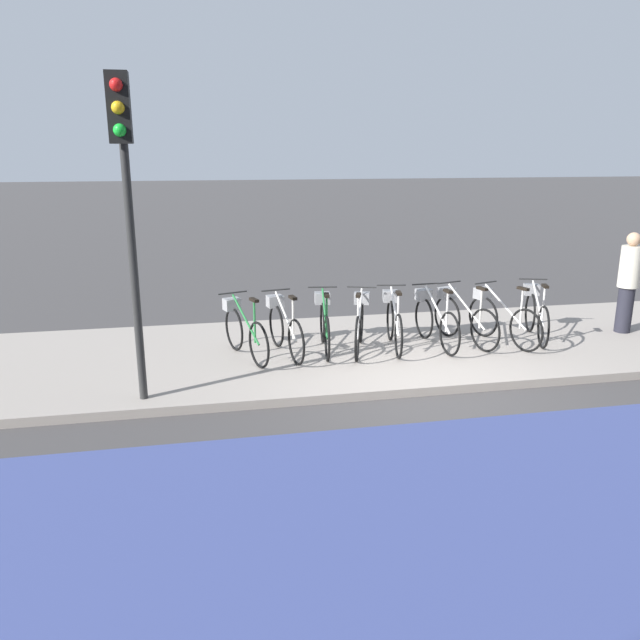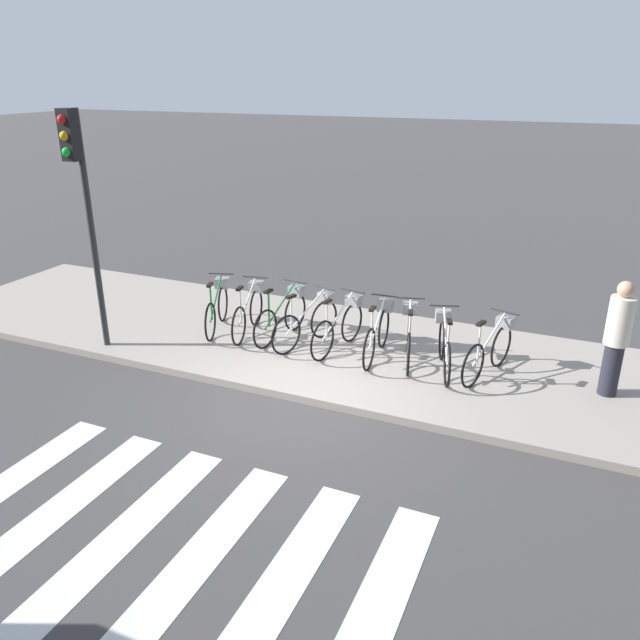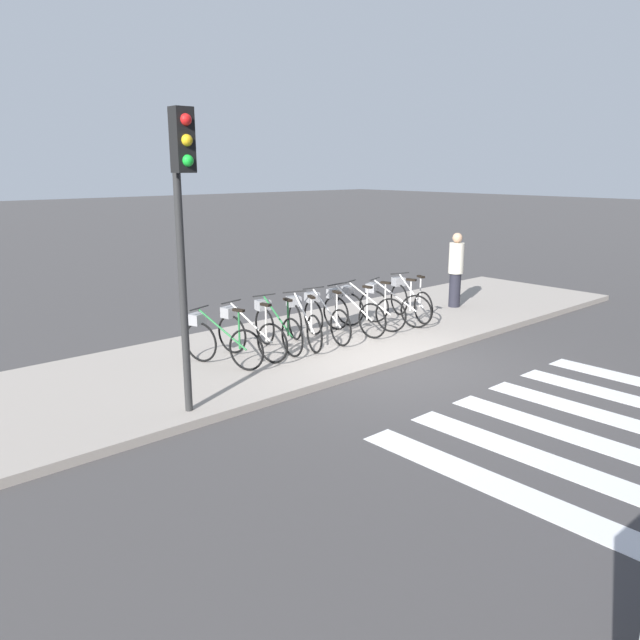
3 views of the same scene
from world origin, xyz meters
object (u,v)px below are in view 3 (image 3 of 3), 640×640
parked_bicycle_0 (218,339)px  parked_bicycle_6 (366,307)px  parked_bicycle_2 (275,325)px  parked_bicycle_3 (302,321)px  parked_bicycle_7 (391,304)px  parked_bicycle_1 (247,332)px  parked_bicycle_8 (408,298)px  pedestrian (456,268)px  parked_bicycle_5 (350,311)px  parked_bicycle_4 (324,316)px  traffic_light (182,201)px

parked_bicycle_0 → parked_bicycle_6: 3.50m
parked_bicycle_2 → parked_bicycle_3: 0.55m
parked_bicycle_2 → parked_bicycle_7: 2.84m
parked_bicycle_1 → parked_bicycle_3: size_ratio=1.03×
parked_bicycle_6 → parked_bicycle_8: bearing=-0.9°
parked_bicycle_0 → pedestrian: size_ratio=0.90×
parked_bicycle_5 → parked_bicycle_2: bearing=177.0°
parked_bicycle_1 → pedestrian: bearing=0.4°
parked_bicycle_7 → parked_bicycle_8: bearing=8.9°
parked_bicycle_2 → parked_bicycle_4: bearing=-3.8°
parked_bicycle_2 → pedestrian: bearing=-0.2°
parked_bicycle_4 → traffic_light: traffic_light is taller
pedestrian → parked_bicycle_2: bearing=179.8°
parked_bicycle_6 → traffic_light: (-4.86, -1.57, 2.30)m
parked_bicycle_1 → parked_bicycle_7: same height
parked_bicycle_1 → parked_bicycle_4: (1.73, -0.01, 0.00)m
parked_bicycle_4 → parked_bicycle_8: (2.43, 0.02, 0.00)m
parked_bicycle_3 → parked_bicycle_8: bearing=0.9°
parked_bicycle_6 → traffic_light: bearing=-162.1°
parked_bicycle_2 → traffic_light: bearing=-148.4°
parked_bicycle_4 → traffic_light: size_ratio=0.42×
parked_bicycle_3 → parked_bicycle_4: bearing=3.2°
parked_bicycle_3 → traffic_light: (-3.15, -1.50, 2.30)m
pedestrian → traffic_light: 8.17m
parked_bicycle_5 → parked_bicycle_7: same height
parked_bicycle_0 → parked_bicycle_8: bearing=0.7°
parked_bicycle_4 → parked_bicycle_6: (1.15, 0.04, 0.00)m
pedestrian → traffic_light: (-7.80, -1.58, 1.84)m
parked_bicycle_1 → parked_bicycle_4: same height
parked_bicycle_2 → parked_bicycle_5: bearing=-3.0°
parked_bicycle_0 → parked_bicycle_2: (1.25, 0.12, 0.00)m
parked_bicycle_0 → parked_bicycle_1: same height
parked_bicycle_7 → pedestrian: 2.40m
parked_bicycle_4 → traffic_light: 4.62m
traffic_light → parked_bicycle_0: bearing=47.6°
parked_bicycle_5 → parked_bicycle_3: bearing=-179.4°
parked_bicycle_8 → parked_bicycle_4: bearing=-179.6°
parked_bicycle_8 → traffic_light: (-6.14, -1.55, 2.30)m
parked_bicycle_1 → parked_bicycle_4: 1.73m
parked_bicycle_3 → pedestrian: pedestrian is taller
parked_bicycle_5 → traffic_light: size_ratio=0.42×
parked_bicycle_2 → parked_bicycle_4: same height
parked_bicycle_2 → parked_bicycle_7: size_ratio=1.04×
parked_bicycle_1 → parked_bicycle_8: 4.16m
parked_bicycle_1 → parked_bicycle_4: bearing=-0.3°
parked_bicycle_6 → traffic_light: 5.60m
parked_bicycle_4 → parked_bicycle_5: same height
parked_bicycle_2 → parked_bicycle_7: (2.84, -0.16, 0.00)m
parked_bicycle_4 → parked_bicycle_6: same height
parked_bicycle_4 → parked_bicycle_7: size_ratio=1.03×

